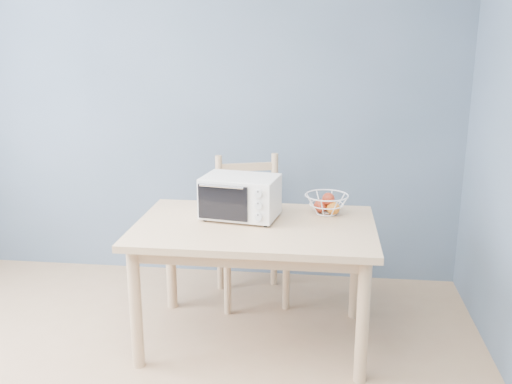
# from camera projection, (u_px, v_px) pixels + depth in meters

# --- Properties ---
(room) EXTENTS (4.01, 4.51, 2.61)m
(room) POSITION_uv_depth(u_px,v_px,m) (52.00, 181.00, 2.09)
(room) COLOR tan
(room) RESTS_ON ground
(dining_table) EXTENTS (1.40, 0.90, 0.75)m
(dining_table) POSITION_uv_depth(u_px,v_px,m) (255.00, 240.00, 3.36)
(dining_table) COLOR #DEB785
(dining_table) RESTS_ON ground
(toaster_oven) EXTENTS (0.48, 0.37, 0.26)m
(toaster_oven) POSITION_uv_depth(u_px,v_px,m) (237.00, 196.00, 3.41)
(toaster_oven) COLOR white
(toaster_oven) RESTS_ON dining_table
(fruit_basket) EXTENTS (0.33, 0.33, 0.14)m
(fruit_basket) POSITION_uv_depth(u_px,v_px,m) (327.00, 203.00, 3.51)
(fruit_basket) COLOR white
(fruit_basket) RESTS_ON dining_table
(dining_chair) EXTENTS (0.59, 0.59, 1.01)m
(dining_chair) POSITION_uv_depth(u_px,v_px,m) (251.00, 230.00, 4.00)
(dining_chair) COLOR #DEB785
(dining_chair) RESTS_ON ground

